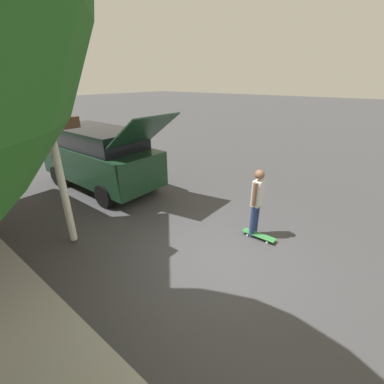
% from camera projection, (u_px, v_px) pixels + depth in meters
% --- Properties ---
extents(ground_plane, '(120.00, 120.00, 0.00)m').
position_uv_depth(ground_plane, '(212.00, 256.00, 5.69)').
color(ground_plane, '#3D3D3F').
extents(suv_parked, '(2.06, 5.30, 2.75)m').
position_uv_depth(suv_parked, '(100.00, 156.00, 8.91)').
color(suv_parked, '#193823').
rests_on(suv_parked, ground_plane).
extents(skateboarder, '(0.41, 0.23, 1.73)m').
position_uv_depth(skateboarder, '(257.00, 200.00, 6.08)').
color(skateboarder, navy).
rests_on(skateboarder, ground_plane).
extents(skateboard, '(0.22, 0.82, 0.10)m').
position_uv_depth(skateboard, '(259.00, 235.00, 6.30)').
color(skateboard, '#337F3D').
rests_on(skateboard, ground_plane).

